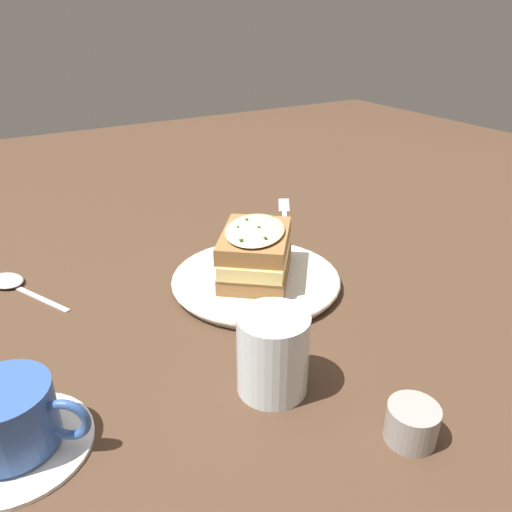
% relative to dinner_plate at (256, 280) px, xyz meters
% --- Properties ---
extents(ground_plane, '(2.40, 2.40, 0.00)m').
position_rel_dinner_plate_xyz_m(ground_plane, '(-0.02, 0.02, -0.01)').
color(ground_plane, '#473021').
extents(dinner_plate, '(0.25, 0.25, 0.02)m').
position_rel_dinner_plate_xyz_m(dinner_plate, '(0.00, 0.00, 0.00)').
color(dinner_plate, silver).
rests_on(dinner_plate, ground_plane).
extents(sandwich, '(0.16, 0.17, 0.08)m').
position_rel_dinner_plate_xyz_m(sandwich, '(-0.00, -0.00, 0.04)').
color(sandwich, olive).
rests_on(sandwich, dinner_plate).
extents(teacup_with_saucer, '(0.14, 0.14, 0.07)m').
position_rel_dinner_plate_xyz_m(teacup_with_saucer, '(0.35, 0.15, 0.02)').
color(teacup_with_saucer, white).
rests_on(teacup_with_saucer, ground_plane).
extents(water_glass, '(0.08, 0.08, 0.09)m').
position_rel_dinner_plate_xyz_m(water_glass, '(0.10, 0.20, 0.04)').
color(water_glass, silver).
rests_on(water_glass, ground_plane).
extents(fork, '(0.11, 0.17, 0.00)m').
position_rel_dinner_plate_xyz_m(fork, '(-0.20, -0.22, -0.01)').
color(fork, silver).
rests_on(fork, ground_plane).
extents(spoon, '(0.10, 0.16, 0.01)m').
position_rel_dinner_plate_xyz_m(spoon, '(0.31, -0.19, -0.00)').
color(spoon, silver).
rests_on(spoon, ground_plane).
extents(condiment_pot, '(0.05, 0.05, 0.04)m').
position_rel_dinner_plate_xyz_m(condiment_pot, '(0.02, 0.33, 0.01)').
color(condiment_pot, gray).
rests_on(condiment_pot, ground_plane).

